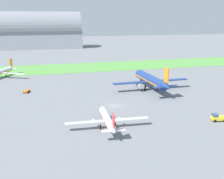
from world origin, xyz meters
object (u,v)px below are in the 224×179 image
object	(u,v)px
airplane_taxiing_turboprop	(0,72)
airplane_foreground_turboprop	(107,119)
baggage_cart_midfield	(27,91)
airplane_midfield_jet	(151,80)
pushback_tug_near_gate	(218,118)

from	to	relation	value
airplane_taxiing_turboprop	airplane_foreground_turboprop	bearing A→B (deg)	54.75
airplane_taxiing_turboprop	baggage_cart_midfield	size ratio (longest dim) A/B	7.73
airplane_foreground_turboprop	airplane_midfield_jet	size ratio (longest dim) A/B	0.70
airplane_foreground_turboprop	pushback_tug_near_gate	distance (m)	28.93
airplane_taxiing_turboprop	airplane_midfield_jet	size ratio (longest dim) A/B	0.75
airplane_midfield_jet	pushback_tug_near_gate	bearing A→B (deg)	-173.15
airplane_midfield_jet	baggage_cart_midfield	size ratio (longest dim) A/B	10.29
airplane_taxiing_turboprop	airplane_midfield_jet	world-z (taller)	airplane_midfield_jet
pushback_tug_near_gate	baggage_cart_midfield	world-z (taller)	pushback_tug_near_gate
pushback_tug_near_gate	airplane_midfield_jet	bearing A→B (deg)	-69.67
airplane_midfield_jet	airplane_taxiing_turboprop	bearing A→B (deg)	56.06
airplane_taxiing_turboprop	baggage_cart_midfield	xyz separation A→B (m)	(12.22, -28.34, -2.07)
airplane_taxiing_turboprop	pushback_tug_near_gate	bearing A→B (deg)	70.16
airplane_midfield_jet	baggage_cart_midfield	world-z (taller)	airplane_midfield_jet
baggage_cart_midfield	pushback_tug_near_gate	bearing A→B (deg)	70.16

